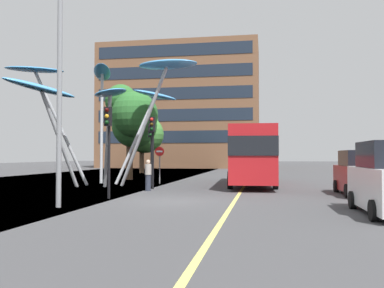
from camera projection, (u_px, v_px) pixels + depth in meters
The scene contains 13 objects.
ground at pixel (156, 202), 16.72m from camera, with size 120.00×240.00×0.10m.
red_bus at pixel (252, 153), 25.60m from camera, with size 2.98×11.06×3.64m.
leaf_sculpture at pixel (106, 88), 25.19m from camera, with size 12.29×10.80×8.19m.
traffic_light_kerb_near at pixel (108, 132), 17.50m from camera, with size 0.28×0.42×3.87m.
traffic_light_kerb_far at pixel (152, 137), 22.47m from camera, with size 0.28×0.42×3.91m.
traffic_light_island_mid at pixel (151, 141), 24.48m from camera, with size 0.28×0.42×3.70m.
car_parked_mid at pixel (362, 174), 19.05m from camera, with size 1.99×4.50×2.06m.
street_lamp at pixel (68, 61), 14.64m from camera, with size 1.50×0.44×8.16m.
tree_pavement_near at pixel (132, 117), 31.22m from camera, with size 4.76×5.04×7.44m.
tree_pavement_far at pixel (142, 128), 43.51m from camera, with size 5.31×5.54×7.24m.
pedestrian at pixel (148, 175), 21.41m from camera, with size 0.34×0.34×1.60m.
no_entry_sign at pixel (160, 159), 26.86m from camera, with size 0.60×0.12×2.39m.
backdrop_building at pixel (181, 108), 64.63m from camera, with size 23.86×11.41×18.59m.
Camera 1 is at (3.63, -16.29, 1.81)m, focal length 38.86 mm.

